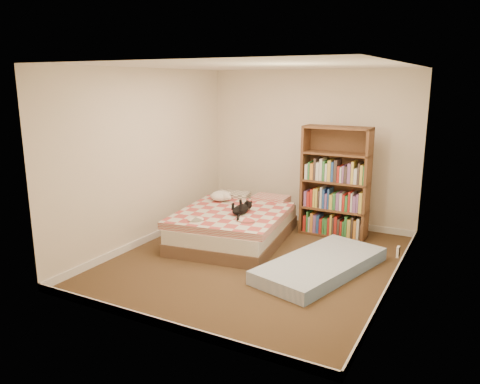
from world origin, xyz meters
The scene contains 6 objects.
room centered at (0.00, 0.00, 1.20)m, with size 3.51×4.01×2.51m.
bed centered at (-0.63, 0.62, 0.24)m, with size 1.68×2.18×0.54m.
bookshelf centered at (0.59, 1.53, 0.60)m, with size 1.01×0.34×1.68m.
floor_mattress centered at (0.88, 0.06, 0.08)m, with size 0.83×1.85×0.17m, color #6989AF.
black_cat centered at (-0.44, 0.44, 0.55)m, with size 0.21×0.66×0.15m.
white_dog centered at (-1.06, 0.90, 0.56)m, with size 0.42×0.43×0.16m.
Camera 1 is at (2.56, -5.23, 2.33)m, focal length 35.00 mm.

